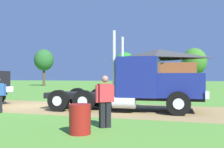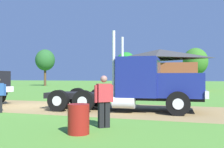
{
  "view_description": "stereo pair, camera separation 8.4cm",
  "coord_description": "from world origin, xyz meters",
  "views": [
    {
      "loc": [
        8.61,
        -12.25,
        1.6
      ],
      "look_at": [
        4.27,
        1.05,
        1.78
      ],
      "focal_mm": 41.36,
      "sensor_mm": 36.0,
      "label": 1
    },
    {
      "loc": [
        8.69,
        -12.23,
        1.6
      ],
      "look_at": [
        4.27,
        1.05,
        1.78
      ],
      "focal_mm": 41.36,
      "sensor_mm": 36.0,
      "label": 2
    }
  ],
  "objects": [
    {
      "name": "ground_plane",
      "position": [
        0.0,
        0.0,
        0.0
      ],
      "size": [
        200.0,
        200.0,
        0.0
      ],
      "primitive_type": "plane",
      "color": "#538D32"
    },
    {
      "name": "dirt_track",
      "position": [
        0.0,
        0.0,
        0.0
      ],
      "size": [
        120.0,
        5.31,
        0.01
      ],
      "primitive_type": "cube",
      "color": "#997E4D",
      "rests_on": "ground_plane"
    },
    {
      "name": "truck_foreground_white",
      "position": [
        6.2,
        -0.11,
        1.22
      ],
      "size": [
        7.79,
        3.15,
        3.72
      ],
      "color": "black",
      "rests_on": "ground_plane"
    },
    {
      "name": "visitor_walking_mid",
      "position": [
        5.84,
        -4.5,
        0.9
      ],
      "size": [
        0.51,
        0.48,
        1.66
      ],
      "color": "#B22D33",
      "rests_on": "ground_plane"
    },
    {
      "name": "steel_barrel",
      "position": [
        5.49,
        -5.61,
        0.42
      ],
      "size": [
        0.61,
        0.61,
        0.84
      ],
      "primitive_type": "cylinder",
      "color": "maroon",
      "rests_on": "ground_plane"
    },
    {
      "name": "shed_building",
      "position": [
        4.08,
        21.11,
        2.52
      ],
      "size": [
        9.71,
        6.5,
        5.22
      ],
      "color": "brown",
      "rests_on": "ground_plane"
    },
    {
      "name": "tree_left",
      "position": [
        -18.62,
        29.82,
        4.82
      ],
      "size": [
        3.64,
        3.64,
        6.86
      ],
      "color": "#513823",
      "rests_on": "ground_plane"
    },
    {
      "name": "tree_mid",
      "position": [
        -4.69,
        36.62,
        4.29
      ],
      "size": [
        4.07,
        4.07,
        6.55
      ],
      "color": "#513823",
      "rests_on": "ground_plane"
    },
    {
      "name": "tree_right",
      "position": [
        8.27,
        39.87,
        4.64
      ],
      "size": [
        4.73,
        4.73,
        7.25
      ],
      "color": "#513823",
      "rests_on": "ground_plane"
    }
  ]
}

